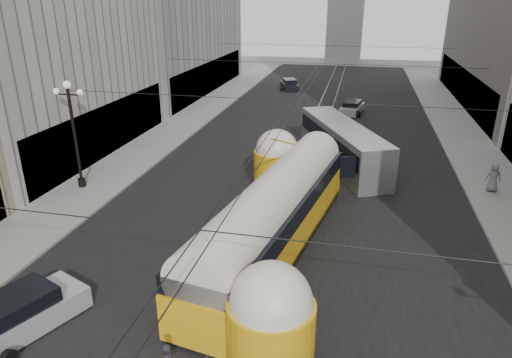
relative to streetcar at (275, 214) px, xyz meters
The scene contains 13 objects.
road 19.08m from the streetcar, 90.39° to the left, with size 20.00×85.00×0.02m, color black.
sidewalk_left 25.61m from the streetcar, 118.34° to the left, with size 4.00×72.00×0.15m, color gray.
sidewalk_right 25.49m from the streetcar, 62.17° to the left, with size 4.00×72.00×0.15m, color gray.
rail_left 19.10m from the streetcar, 92.65° to the left, with size 0.12×85.00×0.04m, color gray.
rail_right 19.09m from the streetcar, 88.12° to the left, with size 0.12×85.00×0.04m, color gray.
lamppost_left_mid 13.63m from the streetcar, 160.57° to the left, with size 1.86×0.44×6.37m.
catenary 18.43m from the streetcar, 90.03° to the left, with size 25.00×72.00×0.23m.
streetcar is the anchor object (origin of this frame).
city_bus 12.49m from the streetcar, 78.92° to the left, with size 6.77×11.59×2.84m.
sedan_silver 10.71m from the streetcar, 135.76° to the right, with size 3.52×4.99×1.46m.
sedan_white_far 27.80m from the streetcar, 84.49° to the left, with size 2.47×4.32×1.28m.
sedan_dark_far 39.30m from the streetcar, 97.90° to the left, with size 2.94×4.37×1.28m.
pedestrian_sidewalk_right 14.62m from the streetcar, 39.02° to the left, with size 0.85×0.52×1.74m, color slate.
Camera 1 is at (3.39, -4.59, 10.90)m, focal length 32.00 mm.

